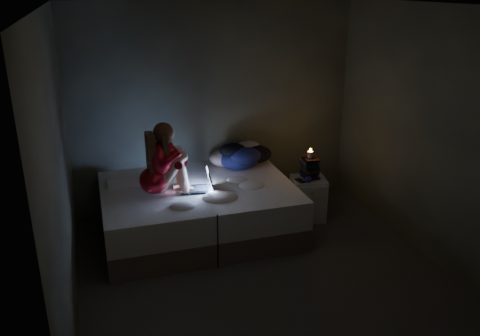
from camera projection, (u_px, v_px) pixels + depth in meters
name	position (u px, v px, depth m)	size (l,w,h in m)	color
floor	(264.00, 277.00, 5.00)	(3.60, 3.80, 0.02)	#413B37
ceiling	(270.00, 4.00, 4.08)	(3.60, 3.80, 0.02)	silver
wall_back	(215.00, 107.00, 6.25)	(3.60, 0.02, 2.60)	#3C3F37
wall_front	(381.00, 258.00, 2.83)	(3.60, 0.02, 2.60)	#3C3F37
wall_left	(59.00, 175.00, 4.04)	(0.02, 3.80, 2.60)	#3C3F37
wall_right	(434.00, 137.00, 5.04)	(0.02, 3.80, 2.60)	#3C3F37
bed	(198.00, 210.00, 5.76)	(2.16, 1.62, 0.59)	silver
pillow	(124.00, 179.00, 5.72)	(0.40, 0.28, 0.11)	white
woman	(153.00, 160.00, 5.29)	(0.50, 0.33, 0.81)	#960211
laptop	(196.00, 180.00, 5.50)	(0.37, 0.26, 0.26)	black
clothes_pile	(239.00, 154.00, 6.19)	(0.56, 0.45, 0.34)	#121D49
nightstand	(308.00, 199.00, 6.13)	(0.40, 0.36, 0.54)	silver
book_stack	(310.00, 168.00, 6.01)	(0.19, 0.25, 0.25)	black
candle	(310.00, 155.00, 5.96)	(0.07, 0.07, 0.08)	beige
phone	(302.00, 181.00, 5.93)	(0.07, 0.14, 0.01)	black
blue_orb	(310.00, 179.00, 5.90)	(0.08, 0.08, 0.08)	navy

